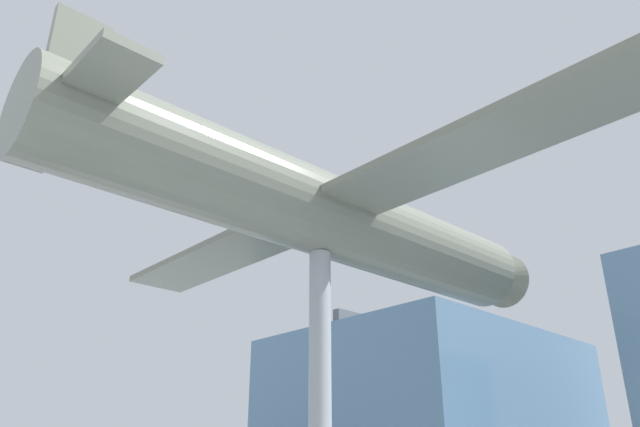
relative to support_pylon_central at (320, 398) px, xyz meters
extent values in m
cube|color=#51565B|center=(-8.37, 14.96, 4.83)|extent=(0.36, 12.26, 0.60)
cylinder|color=#999EA3|center=(0.00, 0.00, 0.00)|extent=(0.49, 0.49, 6.53)
cylinder|color=slate|center=(0.00, 0.00, 4.26)|extent=(2.17, 13.95, 2.00)
cube|color=slate|center=(0.00, 0.00, 4.26)|extent=(15.73, 2.02, 0.18)
cube|color=slate|center=(-0.08, -6.13, 4.41)|extent=(5.04, 1.06, 0.18)
cube|color=slate|center=(-0.08, -6.13, 5.51)|extent=(0.19, 1.10, 2.09)
cone|color=slate|center=(0.09, 7.49, 4.26)|extent=(1.71, 1.08, 1.70)
sphere|color=black|center=(0.10, 8.20, 4.26)|extent=(0.44, 0.44, 0.44)
camera|label=1|loc=(9.91, -9.36, -1.65)|focal=35.00mm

